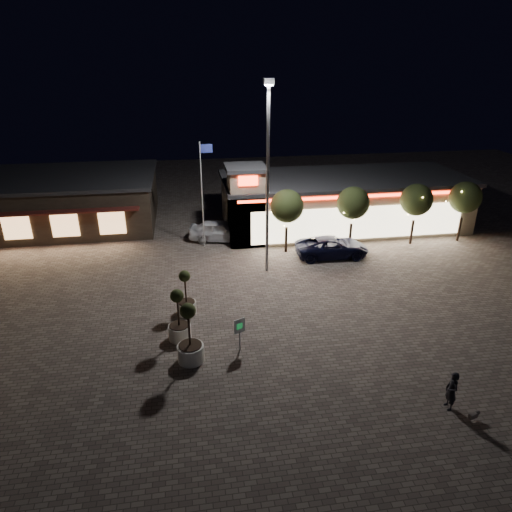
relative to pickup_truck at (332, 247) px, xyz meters
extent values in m
plane|color=#70645A|center=(-7.13, -9.60, -0.74)|extent=(90.00, 90.00, 0.00)
cube|color=tan|center=(2.87, 6.40, 1.26)|extent=(20.00, 8.00, 4.00)
cube|color=#262628|center=(2.87, 6.40, 3.41)|extent=(20.40, 8.40, 0.30)
cube|color=#F8E5BA|center=(2.87, 2.35, 0.86)|extent=(17.00, 0.12, 2.60)
cube|color=red|center=(2.87, 2.32, 3.01)|extent=(19.00, 0.10, 0.18)
cube|color=tan|center=(-5.83, 3.70, 2.16)|extent=(2.60, 2.60, 5.80)
cube|color=#262628|center=(-5.83, 3.70, 5.21)|extent=(3.00, 3.00, 0.30)
cube|color=red|center=(-5.83, 2.35, 4.56)|extent=(1.40, 0.10, 0.70)
cube|color=#382D23|center=(-21.13, 10.40, 1.26)|extent=(16.00, 10.00, 4.00)
cube|color=#262628|center=(-21.13, 10.40, 3.41)|extent=(16.40, 10.40, 0.30)
cube|color=#591E19|center=(-21.13, 5.00, 2.06)|extent=(14.40, 0.80, 0.15)
cube|color=#FFB972|center=(-23.13, 5.35, 0.86)|extent=(2.00, 0.12, 1.80)
cube|color=#FFB972|center=(-19.63, 5.35, 0.86)|extent=(2.00, 0.12, 1.80)
cube|color=#FFB972|center=(-16.13, 5.35, 0.86)|extent=(2.00, 0.12, 1.80)
cylinder|color=gray|center=(-5.13, -1.60, 5.26)|extent=(0.20, 0.20, 12.00)
cube|color=gray|center=(-5.13, -1.60, 11.46)|extent=(0.60, 0.40, 0.35)
cube|color=white|center=(-5.13, -1.60, 11.26)|extent=(0.45, 0.30, 0.08)
cylinder|color=white|center=(-9.13, 3.40, 3.26)|extent=(0.10, 0.10, 8.00)
cube|color=navy|center=(-8.68, 3.40, 6.76)|extent=(0.90, 0.04, 0.60)
cylinder|color=#332319|center=(-3.13, 1.40, 0.22)|extent=(0.20, 0.20, 1.92)
sphere|color=#2D3819|center=(-3.13, 1.40, 2.84)|extent=(2.42, 2.42, 2.42)
cylinder|color=#332319|center=(1.87, 1.40, 0.22)|extent=(0.20, 0.20, 1.92)
sphere|color=#2D3819|center=(1.87, 1.40, 2.84)|extent=(2.42, 2.42, 2.42)
cylinder|color=#332319|center=(6.87, 1.40, 0.22)|extent=(0.20, 0.20, 1.92)
sphere|color=#2D3819|center=(6.87, 1.40, 2.84)|extent=(2.42, 2.42, 2.42)
cylinder|color=#332319|center=(10.87, 1.40, 0.22)|extent=(0.20, 0.20, 1.92)
sphere|color=#2D3819|center=(10.87, 1.40, 2.84)|extent=(2.42, 2.42, 2.42)
imported|color=black|center=(0.00, 0.00, 0.00)|extent=(5.36, 2.55, 1.48)
imported|color=white|center=(-7.81, 4.40, 0.09)|extent=(5.19, 2.99, 1.66)
imported|color=black|center=(0.07, -15.91, 0.15)|extent=(0.44, 0.66, 1.78)
cube|color=#59514C|center=(0.65, -16.75, -0.48)|extent=(0.43, 0.27, 0.21)
sphere|color=#59514C|center=(0.87, -16.69, -0.40)|extent=(0.19, 0.19, 0.19)
cylinder|color=silver|center=(-10.66, -6.50, -0.37)|extent=(1.11, 1.11, 0.74)
cylinder|color=black|center=(-10.66, -6.50, 0.02)|extent=(0.96, 0.96, 0.06)
cylinder|color=#332319|center=(-10.66, -6.50, 0.88)|extent=(0.09, 0.09, 1.66)
sphere|color=#2D3819|center=(-10.66, -6.50, 1.66)|extent=(0.65, 0.65, 0.65)
cylinder|color=silver|center=(-10.55, -10.95, -0.31)|extent=(1.29, 1.29, 0.86)
cylinder|color=black|center=(-10.55, -10.95, 0.14)|extent=(1.12, 1.12, 0.06)
cylinder|color=#332319|center=(-10.55, -10.95, 1.14)|extent=(0.11, 0.11, 1.93)
sphere|color=#2D3819|center=(-10.55, -10.95, 2.05)|extent=(0.75, 0.75, 0.75)
cylinder|color=silver|center=(-11.07, -8.98, -0.35)|extent=(1.18, 1.18, 0.78)
cylinder|color=black|center=(-11.07, -8.98, 0.07)|extent=(1.02, 1.02, 0.06)
cylinder|color=#332319|center=(-11.07, -8.98, 0.98)|extent=(0.10, 0.10, 1.76)
sphere|color=#2D3819|center=(-11.07, -8.98, 1.81)|extent=(0.69, 0.69, 0.69)
cylinder|color=gray|center=(-8.10, -10.47, -0.19)|extent=(0.07, 0.07, 1.10)
cube|color=white|center=(-8.10, -10.47, 0.68)|extent=(0.57, 0.30, 0.78)
cube|color=#168737|center=(-8.10, -10.50, 0.68)|extent=(0.30, 0.15, 0.32)
camera|label=1|loc=(-10.28, -29.43, 12.95)|focal=32.00mm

